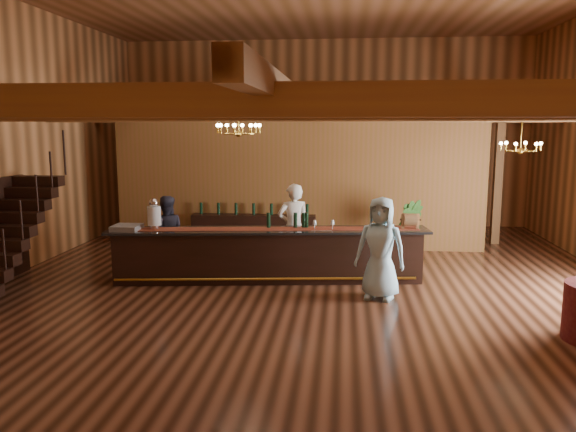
# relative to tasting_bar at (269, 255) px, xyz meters

# --- Properties ---
(floor) EXTENTS (14.00, 14.00, 0.00)m
(floor) POSITION_rel_tasting_bar_xyz_m (0.79, -0.42, -0.52)
(floor) COLOR brown
(floor) RESTS_ON ground
(wall_back) EXTENTS (12.00, 0.10, 5.50)m
(wall_back) POSITION_rel_tasting_bar_xyz_m (0.79, 6.58, 2.23)
(wall_back) COLOR #C57D44
(wall_back) RESTS_ON floor
(wall_front) EXTENTS (12.00, 0.10, 5.50)m
(wall_front) POSITION_rel_tasting_bar_xyz_m (0.79, -7.42, 2.23)
(wall_front) COLOR #C57D44
(wall_front) RESTS_ON floor
(beam_grid) EXTENTS (11.90, 13.90, 0.39)m
(beam_grid) POSITION_rel_tasting_bar_xyz_m (0.79, 0.09, 2.72)
(beam_grid) COLOR #93612B
(beam_grid) RESTS_ON wall_left
(support_posts) EXTENTS (9.20, 10.20, 3.20)m
(support_posts) POSITION_rel_tasting_bar_xyz_m (0.79, -0.92, 1.08)
(support_posts) COLOR #93612B
(support_posts) RESTS_ON floor
(partition_wall) EXTENTS (9.00, 0.18, 3.10)m
(partition_wall) POSITION_rel_tasting_bar_xyz_m (0.29, 3.08, 1.03)
(partition_wall) COLOR brown
(partition_wall) RESTS_ON floor
(staircase) EXTENTS (1.00, 2.80, 2.00)m
(staircase) POSITION_rel_tasting_bar_xyz_m (-4.66, -1.16, 0.48)
(staircase) COLOR black
(staircase) RESTS_ON floor
(backroom_boxes) EXTENTS (4.10, 0.60, 1.10)m
(backroom_boxes) POSITION_rel_tasting_bar_xyz_m (0.50, 5.08, 0.01)
(backroom_boxes) COLOR black
(backroom_boxes) RESTS_ON floor
(tasting_bar) EXTENTS (6.20, 1.52, 1.04)m
(tasting_bar) POSITION_rel_tasting_bar_xyz_m (0.00, 0.00, 0.00)
(tasting_bar) COLOR black
(tasting_bar) RESTS_ON floor
(beverage_dispenser) EXTENTS (0.26, 0.26, 0.60)m
(beverage_dispenser) POSITION_rel_tasting_bar_xyz_m (-2.18, -0.22, 0.79)
(beverage_dispenser) COLOR silver
(beverage_dispenser) RESTS_ON tasting_bar
(glass_rack_tray) EXTENTS (0.50, 0.50, 0.10)m
(glass_rack_tray) POSITION_rel_tasting_bar_xyz_m (-2.67, -0.38, 0.55)
(glass_rack_tray) COLOR gray
(glass_rack_tray) RESTS_ON tasting_bar
(raffle_drum) EXTENTS (0.34, 0.24, 0.30)m
(raffle_drum) POSITION_rel_tasting_bar_xyz_m (2.71, 0.29, 0.68)
(raffle_drum) COLOR olive
(raffle_drum) RESTS_ON tasting_bar
(bar_bottle_0) EXTENTS (0.07, 0.07, 0.30)m
(bar_bottle_0) POSITION_rel_tasting_bar_xyz_m (-0.01, 0.12, 0.65)
(bar_bottle_0) COLOR black
(bar_bottle_0) RESTS_ON tasting_bar
(bar_bottle_1) EXTENTS (0.07, 0.07, 0.30)m
(bar_bottle_1) POSITION_rel_tasting_bar_xyz_m (0.50, 0.18, 0.65)
(bar_bottle_1) COLOR black
(bar_bottle_1) RESTS_ON tasting_bar
(bar_bottle_2) EXTENTS (0.07, 0.07, 0.30)m
(bar_bottle_2) POSITION_rel_tasting_bar_xyz_m (0.67, 0.20, 0.65)
(bar_bottle_2) COLOR black
(bar_bottle_2) RESTS_ON tasting_bar
(bar_bottle_3) EXTENTS (0.07, 0.07, 0.30)m
(bar_bottle_3) POSITION_rel_tasting_bar_xyz_m (0.72, 0.21, 0.65)
(bar_bottle_3) COLOR black
(bar_bottle_3) RESTS_ON tasting_bar
(backbar_shelf) EXTENTS (3.01, 0.50, 0.85)m
(backbar_shelf) POSITION_rel_tasting_bar_xyz_m (-0.75, 2.83, -0.10)
(backbar_shelf) COLOR black
(backbar_shelf) RESTS_ON floor
(chandelier_left) EXTENTS (0.80, 0.80, 0.41)m
(chandelier_left) POSITION_rel_tasting_bar_xyz_m (-0.48, -0.42, 2.42)
(chandelier_left) COLOR gold
(chandelier_left) RESTS_ON beam_grid
(chandelier_right) EXTENTS (0.80, 0.80, 0.77)m
(chandelier_right) POSITION_rel_tasting_bar_xyz_m (4.90, 1.10, 2.07)
(chandelier_right) COLOR gold
(chandelier_right) RESTS_ON beam_grid
(bartender) EXTENTS (0.76, 0.61, 1.82)m
(bartender) POSITION_rel_tasting_bar_xyz_m (0.41, 0.85, 0.39)
(bartender) COLOR white
(bartender) RESTS_ON floor
(staff_second) EXTENTS (0.89, 0.77, 1.57)m
(staff_second) POSITION_rel_tasting_bar_xyz_m (-2.23, 0.63, 0.26)
(staff_second) COLOR #2E2D3C
(staff_second) RESTS_ON floor
(guest) EXTENTS (1.00, 0.80, 1.79)m
(guest) POSITION_rel_tasting_bar_xyz_m (2.08, -0.89, 0.37)
(guest) COLOR #A5D4E4
(guest) RESTS_ON floor
(floor_plant) EXTENTS (0.77, 0.63, 1.37)m
(floor_plant) POSITION_rel_tasting_bar_xyz_m (2.83, 2.13, 0.17)
(floor_plant) COLOR #224916
(floor_plant) RESTS_ON floor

